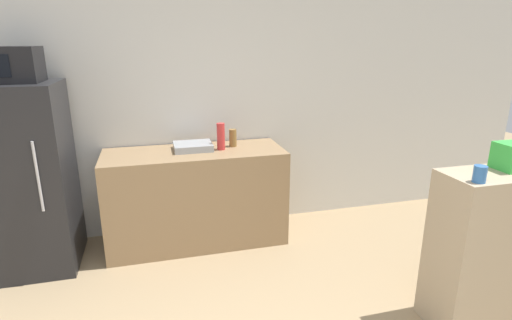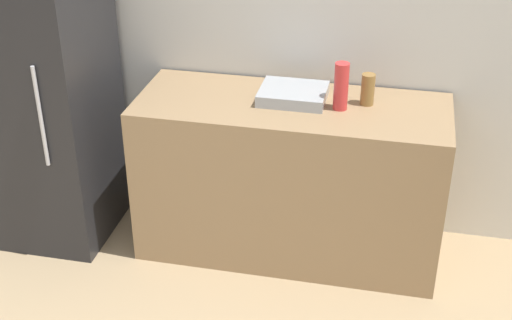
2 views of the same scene
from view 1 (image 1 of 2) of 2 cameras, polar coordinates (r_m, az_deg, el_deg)
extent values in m
cube|color=silver|center=(3.83, -13.17, 8.53)|extent=(8.00, 0.06, 2.60)
cube|color=#232326|center=(3.68, -30.09, -2.35)|extent=(0.67, 0.66, 1.51)
cylinder|color=#B7B7BC|center=(3.28, -28.71, -2.16)|extent=(0.02, 0.02, 0.53)
cube|color=black|center=(3.53, -32.20, 11.45)|extent=(0.47, 0.36, 0.26)
cube|color=#937551|center=(3.72, -8.53, -5.23)|extent=(1.60, 0.62, 0.87)
cube|color=#9EA3A8|center=(3.63, -9.00, 1.93)|extent=(0.34, 0.29, 0.06)
cylinder|color=red|center=(3.58, -5.04, 3.37)|extent=(0.07, 0.07, 0.24)
cylinder|color=olive|center=(3.69, -3.32, 3.17)|extent=(0.07, 0.07, 0.16)
cube|color=tan|center=(3.06, 30.68, -10.78)|extent=(0.79, 0.35, 1.04)
cylinder|color=#336BB2|center=(2.58, 29.34, -1.76)|extent=(0.07, 0.07, 0.10)
camera|label=2|loc=(1.05, 73.01, 38.50)|focal=50.00mm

